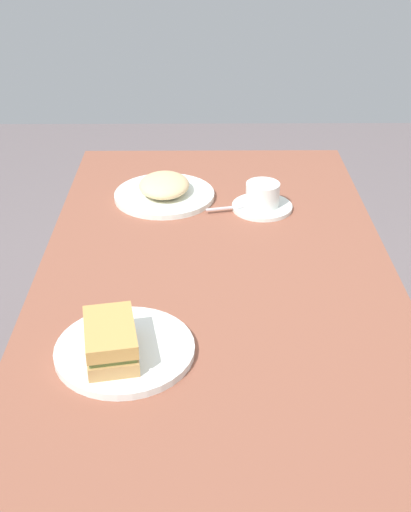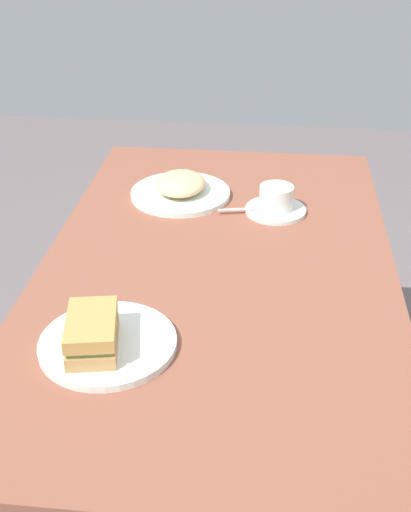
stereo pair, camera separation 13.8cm
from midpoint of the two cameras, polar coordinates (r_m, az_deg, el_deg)
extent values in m
plane|color=slate|center=(1.90, -1.47, -19.79)|extent=(6.00, 6.00, 0.00)
cube|color=brown|center=(1.43, -1.84, -1.24)|extent=(1.30, 0.76, 0.04)
cylinder|color=brown|center=(2.13, -9.47, -1.49)|extent=(0.07, 0.07, 0.69)
cylinder|color=brown|center=(2.12, 6.77, -1.43)|extent=(0.07, 0.07, 0.69)
cylinder|color=white|center=(1.18, -10.34, -8.07)|extent=(0.24, 0.24, 0.01)
cube|color=tan|center=(1.15, -11.55, -7.94)|extent=(0.15, 0.11, 0.03)
cube|color=olive|center=(1.14, -11.64, -7.24)|extent=(0.13, 0.10, 0.01)
cube|color=tan|center=(1.13, -11.74, -6.52)|extent=(0.15, 0.11, 0.03)
cylinder|color=white|center=(1.64, 2.49, 4.18)|extent=(0.15, 0.15, 0.01)
cylinder|color=white|center=(1.63, 2.52, 5.26)|extent=(0.08, 0.08, 0.06)
cylinder|color=#A97F55|center=(1.62, 2.54, 6.06)|extent=(0.07, 0.07, 0.01)
torus|color=white|center=(1.67, 2.31, 5.94)|extent=(0.04, 0.01, 0.04)
cube|color=silver|center=(1.62, -1.09, 4.05)|extent=(0.02, 0.08, 0.00)
ellipsoid|color=silver|center=(1.63, 0.53, 4.24)|extent=(0.02, 0.03, 0.01)
cylinder|color=white|center=(1.71, -5.88, 5.16)|extent=(0.26, 0.26, 0.01)
ellipsoid|color=#E3C088|center=(1.70, -5.93, 6.04)|extent=(0.15, 0.13, 0.04)
camera|label=1|loc=(0.07, -92.86, -1.68)|focal=46.52mm
camera|label=2|loc=(0.07, 87.14, 1.68)|focal=46.52mm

